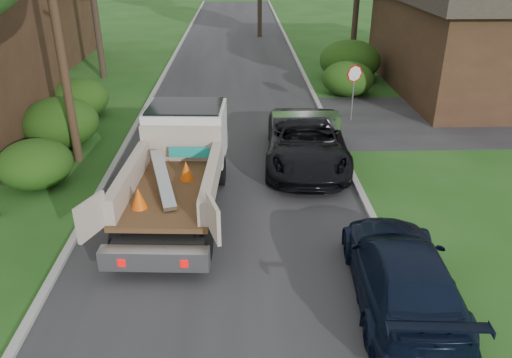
{
  "coord_description": "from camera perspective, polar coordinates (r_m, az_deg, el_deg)",
  "views": [
    {
      "loc": [
        0.37,
        -11.71,
        7.23
      ],
      "look_at": [
        0.77,
        0.77,
        1.2
      ],
      "focal_mm": 35.0,
      "sensor_mm": 36.0,
      "label": 1
    }
  ],
  "objects": [
    {
      "name": "curb_right",
      "position": [
        23.17,
        7.59,
        7.53
      ],
      "size": [
        0.2,
        90.0,
        0.12
      ],
      "primitive_type": "cube",
      "color": "#9E9E99",
      "rests_on": "ground"
    },
    {
      "name": "hedge_right_a",
      "position": [
        26.09,
        10.44,
        11.21
      ],
      "size": [
        2.6,
        2.6,
        1.7
      ],
      "primitive_type": "ellipsoid",
      "color": "#18400E",
      "rests_on": "ground"
    },
    {
      "name": "hedge_left_a",
      "position": [
        17.36,
        -23.93,
        1.59
      ],
      "size": [
        2.34,
        2.34,
        1.53
      ],
      "primitive_type": "ellipsoid",
      "color": "#18400E",
      "rests_on": "ground"
    },
    {
      "name": "navy_suv",
      "position": [
        11.38,
        16.33,
        -10.22
      ],
      "size": [
        2.4,
        5.23,
        1.48
      ],
      "primitive_type": "imported",
      "rotation": [
        0.0,
        0.0,
        3.08
      ],
      "color": "black",
      "rests_on": "ground"
    },
    {
      "name": "curb_left",
      "position": [
        23.3,
        -12.91,
        7.2
      ],
      "size": [
        0.2,
        90.0,
        0.12
      ],
      "primitive_type": "cube",
      "color": "#9E9E99",
      "rests_on": "ground"
    },
    {
      "name": "black_pickup",
      "position": [
        17.58,
        5.79,
        4.3
      ],
      "size": [
        3.23,
        6.18,
        1.66
      ],
      "primitive_type": "imported",
      "rotation": [
        0.0,
        0.0,
        -0.08
      ],
      "color": "black",
      "rests_on": "ground"
    },
    {
      "name": "road",
      "position": [
        22.89,
        -2.69,
        7.35
      ],
      "size": [
        8.0,
        90.0,
        0.02
      ],
      "primitive_type": "cube",
      "color": "#28282B",
      "rests_on": "ground"
    },
    {
      "name": "hedge_right_b",
      "position": [
        29.03,
        10.68,
        13.17
      ],
      "size": [
        3.38,
        3.38,
        2.21
      ],
      "primitive_type": "ellipsoid",
      "color": "#18400E",
      "rests_on": "ground"
    },
    {
      "name": "ground",
      "position": [
        13.77,
        -3.13,
        -5.94
      ],
      "size": [
        120.0,
        120.0,
        0.0
      ],
      "primitive_type": "plane",
      "color": "#1D4B15",
      "rests_on": "ground"
    },
    {
      "name": "house_left_far",
      "position": [
        36.69,
        -25.19,
        16.96
      ],
      "size": [
        7.56,
        7.56,
        6.0
      ],
      "color": "#3A2418",
      "rests_on": "ground"
    },
    {
      "name": "hedge_left_b",
      "position": [
        20.46,
        -21.48,
        6.04
      ],
      "size": [
        2.86,
        2.86,
        1.87
      ],
      "primitive_type": "ellipsoid",
      "color": "#18400E",
      "rests_on": "ground"
    },
    {
      "name": "utility_pole",
      "position": [
        17.81,
        -22.06,
        17.39
      ],
      "size": [
        2.42,
        1.25,
        10.0
      ],
      "color": "#382619",
      "rests_on": "ground"
    },
    {
      "name": "side_street",
      "position": [
        24.83,
        26.36,
        6.15
      ],
      "size": [
        16.0,
        7.0,
        0.02
      ],
      "primitive_type": "cube",
      "color": "#28282B",
      "rests_on": "ground"
    },
    {
      "name": "flatbed_truck",
      "position": [
        15.06,
        -8.56,
        2.67
      ],
      "size": [
        3.17,
        6.89,
        2.56
      ],
      "rotation": [
        0.0,
        0.0,
        -0.05
      ],
      "color": "black",
      "rests_on": "ground"
    },
    {
      "name": "hedge_left_c",
      "position": [
        23.74,
        -19.57,
        8.71
      ],
      "size": [
        2.6,
        2.6,
        1.7
      ],
      "primitive_type": "ellipsoid",
      "color": "#18400E",
      "rests_on": "ground"
    },
    {
      "name": "stop_sign",
      "position": [
        21.96,
        11.14,
        10.92
      ],
      "size": [
        0.71,
        0.32,
        2.48
      ],
      "color": "slate",
      "rests_on": "ground"
    },
    {
      "name": "house_right",
      "position": [
        28.93,
        25.03,
        15.41
      ],
      "size": [
        9.72,
        12.96,
        6.2
      ],
      "rotation": [
        0.0,
        0.0,
        1.57
      ],
      "color": "#3A2418",
      "rests_on": "ground"
    }
  ]
}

